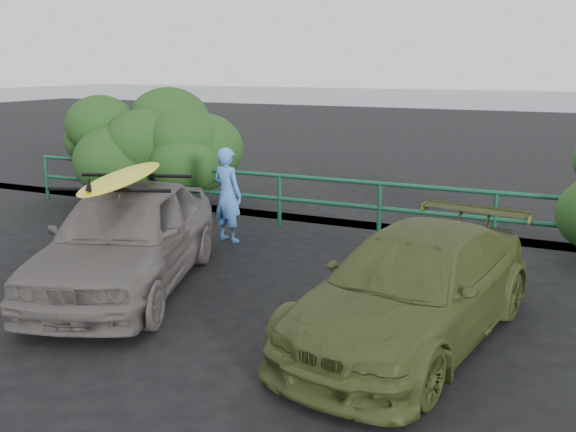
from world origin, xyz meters
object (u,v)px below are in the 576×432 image
object	(u,v)px
surfboard	(123,177)
guardrail	(328,205)
olive_vehicle	(414,288)
sedan	(127,237)
man	(228,195)

from	to	relation	value
surfboard	guardrail	bearing A→B (deg)	51.60
guardrail	olive_vehicle	bearing A→B (deg)	-56.91
sedan	surfboard	world-z (taller)	surfboard
olive_vehicle	surfboard	size ratio (longest dim) A/B	1.53
olive_vehicle	man	bearing A→B (deg)	155.42
man	surfboard	distance (m)	2.81
surfboard	sedan	bearing A→B (deg)	0.00
surfboard	olive_vehicle	bearing A→B (deg)	-19.74
sedan	man	distance (m)	2.71
sedan	surfboard	xyz separation A→B (m)	(0.00, 0.00, 0.84)
guardrail	sedan	distance (m)	4.29
olive_vehicle	guardrail	bearing A→B (deg)	132.76
guardrail	olive_vehicle	world-z (taller)	olive_vehicle
guardrail	man	world-z (taller)	man
guardrail	man	size ratio (longest dim) A/B	8.35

